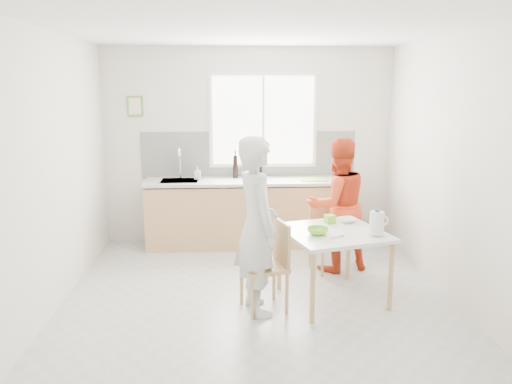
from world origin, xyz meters
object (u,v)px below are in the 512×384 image
chair_left (270,262)px  person_white (257,226)px  dining_table (333,238)px  chair_far (327,232)px  wine_bottle_a (235,167)px  bowl_green (318,231)px  milk_jug (377,223)px  person_red (337,205)px  wine_bottle_b (260,168)px  bowl_white (348,220)px

chair_left → person_white: (-0.13, -0.04, 0.37)m
dining_table → chair_far: 0.91m
chair_left → chair_far: bearing=128.2°
dining_table → wine_bottle_a: bearing=115.5°
dining_table → bowl_green: size_ratio=5.60×
person_white → milk_jug: 1.18m
bowl_green → milk_jug: bearing=-8.1°
person_white → milk_jug: person_white is taller
chair_left → chair_far: size_ratio=1.05×
person_red → person_white: bearing=31.2°
chair_left → wine_bottle_b: 2.22m
chair_far → bowl_green: bearing=-122.5°
person_white → person_red: 1.49m
person_white → person_red: person_white is taller
chair_left → person_red: (0.88, 1.05, 0.30)m
dining_table → person_red: person_red is taller
dining_table → bowl_green: (-0.18, -0.10, 0.11)m
bowl_white → milk_jug: milk_jug is taller
bowl_white → wine_bottle_a: size_ratio=0.60×
bowl_white → dining_table: bearing=-124.5°
dining_table → bowl_white: (0.22, 0.32, 0.10)m
dining_table → wine_bottle_a: wine_bottle_a is taller
chair_far → bowl_white: size_ratio=4.44×
chair_far → wine_bottle_a: (-1.08, 1.13, 0.61)m
wine_bottle_b → milk_jug: bearing=-64.7°
dining_table → chair_left: size_ratio=1.32×
dining_table → person_white: bearing=-164.3°
person_red → bowl_green: size_ratio=7.53×
chair_far → person_white: 1.48m
chair_left → person_red: person_red is taller
person_white → wine_bottle_a: bearing=-11.4°
chair_far → wine_bottle_a: size_ratio=2.64×
milk_jug → dining_table: bearing=139.0°
person_white → wine_bottle_b: (0.17, 2.18, 0.21)m
chair_far → person_red: bearing=-23.9°
chair_far → bowl_green: size_ratio=4.02×
bowl_green → milk_jug: 0.58m
bowl_green → wine_bottle_a: bearing=110.3°
bowl_green → person_red: bearing=67.4°
dining_table → wine_bottle_b: 2.09m
bowl_white → person_white: bearing=-151.7°
person_white → bowl_green: size_ratio=8.20×
chair_left → person_white: size_ratio=0.52×
bowl_green → milk_jug: size_ratio=0.86×
wine_bottle_b → chair_left: bearing=-90.9°
dining_table → wine_bottle_b: size_ratio=3.92×
bowl_white → chair_left: bearing=-150.0°
person_white → bowl_green: 0.63m
person_red → bowl_green: bearing=51.6°
chair_left → chair_far: 1.32m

